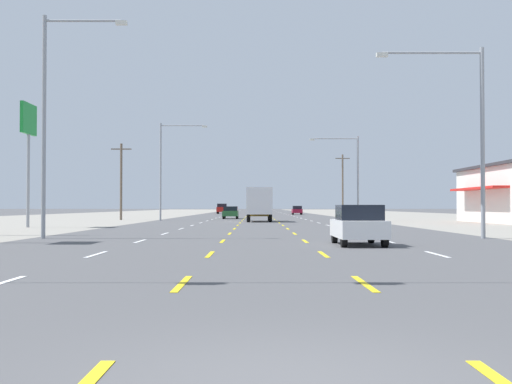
{
  "coord_description": "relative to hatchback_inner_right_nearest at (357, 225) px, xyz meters",
  "views": [
    {
      "loc": [
        -0.33,
        -5.43,
        1.49
      ],
      "look_at": [
        -0.2,
        61.25,
        2.95
      ],
      "focal_mm": 45.38,
      "sensor_mm": 36.0,
      "label": 1
    }
  ],
  "objects": [
    {
      "name": "streetlight_right_row_1",
      "position": [
        5.94,
        41.61,
        4.42
      ],
      "size": [
        5.07,
        0.26,
        8.7
      ],
      "color": "gray",
      "rests_on": "ground"
    },
    {
      "name": "lot_apron_right",
      "position": [
        21.16,
        46.73,
        -0.78
      ],
      "size": [
        28.0,
        440.0,
        0.01
      ],
      "primitive_type": "cube",
      "color": "gray",
      "rests_on": "ground"
    },
    {
      "name": "hatchback_inner_right_nearest",
      "position": [
        0.0,
        0.0,
        0.0
      ],
      "size": [
        1.72,
        3.9,
        1.54
      ],
      "color": "white",
      "rests_on": "ground"
    },
    {
      "name": "sedan_inner_left_mid",
      "position": [
        -6.92,
        51.64,
        -0.03
      ],
      "size": [
        1.8,
        4.5,
        1.46
      ],
      "color": "#235B2D",
      "rests_on": "ground"
    },
    {
      "name": "suv_center_turn_farther",
      "position": [
        -3.43,
        104.76,
        0.24
      ],
      "size": [
        1.98,
        4.9,
        1.98
      ],
      "color": "red",
      "rests_on": "ground"
    },
    {
      "name": "streetlight_right_row_0",
      "position": [
        5.96,
        5.1,
        4.5
      ],
      "size": [
        4.99,
        0.26,
        8.86
      ],
      "color": "gray",
      "rests_on": "ground"
    },
    {
      "name": "utility_pole_right_row_2",
      "position": [
        9.35,
        74.11,
        4.11
      ],
      "size": [
        2.2,
        0.26,
        9.4
      ],
      "color": "brown",
      "rests_on": "ground"
    },
    {
      "name": "signal_span_wire",
      "position": [
        -4.03,
        -12.02,
        4.73
      ],
      "size": [
        27.45,
        0.52,
        9.7
      ],
      "color": "brown",
      "rests_on": "ground"
    },
    {
      "name": "hatchback_far_right_midfar",
      "position": [
        3.28,
        88.68,
        0.0
      ],
      "size": [
        1.72,
        3.9,
        1.54
      ],
      "color": "maroon",
      "rests_on": "ground"
    },
    {
      "name": "box_truck_center_turn_near",
      "position": [
        -3.6,
        37.63,
        1.05
      ],
      "size": [
        2.4,
        7.2,
        3.23
      ],
      "color": "#B28C33",
      "rests_on": "ground"
    },
    {
      "name": "lane_markings",
      "position": [
        -3.59,
        85.23,
        -0.78
      ],
      "size": [
        10.64,
        227.6,
        0.01
      ],
      "color": "white",
      "rests_on": "ground"
    },
    {
      "name": "suv_far_left_far",
      "position": [
        -10.56,
        102.03,
        0.24
      ],
      "size": [
        1.98,
        4.9,
        1.98
      ],
      "color": "red",
      "rests_on": "ground"
    },
    {
      "name": "utility_pole_left_row_1",
      "position": [
        -18.52,
        45.09,
        3.54
      ],
      "size": [
        2.2,
        0.26,
        8.27
      ],
      "color": "brown",
      "rests_on": "ground"
    },
    {
      "name": "lot_apron_left",
      "position": [
        -28.34,
        46.73,
        -0.78
      ],
      "size": [
        28.0,
        440.0,
        0.01
      ],
      "primitive_type": "cube",
      "color": "gray",
      "rests_on": "ground"
    },
    {
      "name": "streetlight_left_row_1",
      "position": [
        -13.21,
        41.61,
        5.11
      ],
      "size": [
        4.9,
        0.26,
        10.04
      ],
      "color": "gray",
      "rests_on": "ground"
    },
    {
      "name": "pole_sign_left_row_1",
      "position": [
        -19.97,
        20.72,
        6.07
      ],
      "size": [
        0.24,
        2.76,
        8.73
      ],
      "color": "gray",
      "rests_on": "ground"
    },
    {
      "name": "ground_plane",
      "position": [
        -3.59,
        46.73,
        -0.78
      ],
      "size": [
        572.0,
        572.0,
        0.0
      ],
      "primitive_type": "plane",
      "color": "#4C4C4F"
    },
    {
      "name": "streetlight_left_row_0",
      "position": [
        -13.37,
        5.1,
        5.15
      ],
      "size": [
        3.93,
        0.26,
        10.35
      ],
      "color": "gray",
      "rests_on": "ground"
    }
  ]
}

